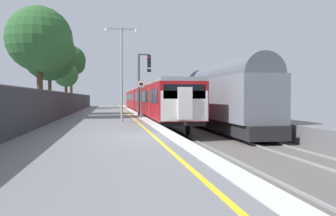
{
  "coord_description": "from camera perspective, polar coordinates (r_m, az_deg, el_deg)",
  "views": [
    {
      "loc": [
        -2.01,
        -13.03,
        1.48
      ],
      "look_at": [
        1.2,
        6.19,
        0.9
      ],
      "focal_mm": 37.36,
      "sensor_mm": 36.0,
      "label": 1
    }
  ],
  "objects": [
    {
      "name": "commuter_train_at_platform",
      "position": [
        39.04,
        -3.45,
        1.39
      ],
      "size": [
        2.83,
        40.22,
        3.81
      ],
      "color": "maroon",
      "rests_on": "ground"
    },
    {
      "name": "background_tree_left",
      "position": [
        26.44,
        -19.88,
        10.12
      ],
      "size": [
        4.7,
        4.6,
        7.9
      ],
      "color": "#473323",
      "rests_on": "ground"
    },
    {
      "name": "platform_back_fence",
      "position": [
        13.49,
        -24.26,
        -0.52
      ],
      "size": [
        0.07,
        99.0,
        1.91
      ],
      "color": "#282B2D",
      "rests_on": "ground"
    },
    {
      "name": "platform_lamp_mid",
      "position": [
        21.39,
        -7.57,
        6.75
      ],
      "size": [
        2.0,
        0.2,
        5.72
      ],
      "color": "#93999E",
      "rests_on": "ground"
    },
    {
      "name": "signal_gantry",
      "position": [
        28.82,
        -4.25,
        5.05
      ],
      "size": [
        1.1,
        0.24,
        5.08
      ],
      "color": "#47474C",
      "rests_on": "ground"
    },
    {
      "name": "background_tree_right",
      "position": [
        32.44,
        -18.69,
        8.06
      ],
      "size": [
        4.6,
        4.6,
        7.55
      ],
      "color": "#473323",
      "rests_on": "ground"
    },
    {
      "name": "speed_limit_sign",
      "position": [
        25.55,
        -4.42,
        2.32
      ],
      "size": [
        0.59,
        0.08,
        2.77
      ],
      "color": "#59595B",
      "rests_on": "ground"
    },
    {
      "name": "freight_train_adjacent_track",
      "position": [
        30.73,
        5.82,
        2.06
      ],
      "size": [
        2.6,
        25.96,
        4.89
      ],
      "color": "#232326",
      "rests_on": "ground"
    },
    {
      "name": "background_tree_centre",
      "position": [
        51.11,
        -15.4,
        7.29
      ],
      "size": [
        4.1,
        4.1,
        8.72
      ],
      "color": "#473323",
      "rests_on": "ground"
    },
    {
      "name": "ground",
      "position": [
        14.0,
        10.1,
        -6.92
      ],
      "size": [
        17.4,
        110.0,
        1.21
      ],
      "color": "slate"
    },
    {
      "name": "background_tree_back",
      "position": [
        46.42,
        -16.24,
        5.08
      ],
      "size": [
        3.11,
        3.17,
        5.96
      ],
      "color": "#473323",
      "rests_on": "ground"
    }
  ]
}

